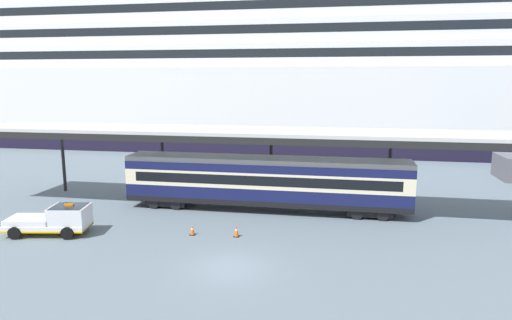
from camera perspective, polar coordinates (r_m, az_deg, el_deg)
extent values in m
plane|color=slate|center=(24.65, -3.40, -13.51)|extent=(400.00, 400.00, 0.00)
cube|color=black|center=(72.59, -5.91, 3.71)|extent=(148.77, 24.41, 3.46)
cube|color=white|center=(72.17, -5.99, 8.27)|extent=(148.77, 24.41, 8.08)
cube|color=white|center=(72.20, -6.08, 12.69)|extent=(136.87, 22.45, 3.06)
cube|color=black|center=(61.56, -9.07, 13.19)|extent=(130.92, 0.12, 1.10)
cube|color=white|center=(72.39, -6.12, 15.11)|extent=(131.40, 21.55, 3.06)
cube|color=black|center=(62.23, -9.01, 15.99)|extent=(125.68, 0.12, 1.10)
cube|color=white|center=(72.72, -6.17, 17.51)|extent=(125.92, 20.66, 3.06)
cube|color=black|center=(63.03, -8.95, 18.72)|extent=(120.45, 0.12, 1.10)
cube|color=silver|center=(33.92, 1.37, 3.64)|extent=(46.89, 5.44, 0.25)
cube|color=black|center=(31.40, 0.63, 2.42)|extent=(46.89, 0.20, 0.50)
cylinder|color=black|center=(43.50, -23.34, 0.17)|extent=(0.28, 0.28, 5.90)
cylinder|color=black|center=(39.12, -11.80, -0.25)|extent=(0.28, 0.28, 5.90)
cylinder|color=black|center=(36.67, 1.92, -0.73)|extent=(0.28, 0.28, 5.90)
cylinder|color=black|center=(36.53, 16.63, -1.20)|extent=(0.28, 0.28, 5.90)
cube|color=black|center=(34.42, 1.21, -5.04)|extent=(21.45, 2.80, 0.40)
cube|color=#141947|center=(34.26, 1.21, -3.99)|extent=(21.45, 2.80, 0.90)
cube|color=beige|center=(34.01, 1.22, -2.28)|extent=(21.45, 2.80, 1.20)
cube|color=black|center=(32.68, 0.84, -2.70)|extent=(19.73, 0.08, 0.72)
cube|color=#141947|center=(33.83, 1.22, -0.79)|extent=(21.45, 2.80, 0.60)
cube|color=#979797|center=(33.74, 1.23, 0.01)|extent=(21.45, 2.69, 0.36)
cube|color=black|center=(36.50, -10.90, -4.99)|extent=(3.20, 2.35, 0.50)
cylinder|color=black|center=(35.80, -12.92, -5.42)|extent=(0.84, 0.12, 0.84)
cylinder|color=black|center=(35.14, -10.21, -5.61)|extent=(0.84, 0.12, 0.84)
cube|color=black|center=(34.23, 14.15, -6.14)|extent=(3.20, 2.35, 0.50)
cylinder|color=black|center=(33.05, 12.71, -6.72)|extent=(0.84, 0.12, 0.84)
cylinder|color=black|center=(33.19, 15.84, -6.80)|extent=(0.84, 0.12, 0.84)
cube|color=white|center=(32.32, -24.95, -7.55)|extent=(5.47, 2.86, 0.36)
cube|color=#F2B20C|center=(32.35, -24.93, -7.77)|extent=(5.47, 2.88, 0.12)
cube|color=white|center=(31.52, -22.64, -6.43)|extent=(2.58, 2.28, 1.10)
cube|color=#19232D|center=(31.43, -22.68, -5.81)|extent=(2.37, 2.17, 0.44)
cube|color=orange|center=(31.35, -22.72, -5.32)|extent=(0.59, 0.29, 0.16)
cube|color=white|center=(32.67, -26.66, -6.84)|extent=(3.20, 2.39, 0.36)
cylinder|color=black|center=(32.58, -21.51, -7.49)|extent=(0.83, 0.38, 0.80)
cylinder|color=black|center=(30.83, -22.89, -8.58)|extent=(0.83, 0.38, 0.80)
cylinder|color=black|center=(33.95, -26.77, -7.18)|extent=(0.83, 0.38, 0.80)
cylinder|color=black|center=(32.27, -28.38, -8.19)|extent=(0.83, 0.38, 0.80)
cube|color=black|center=(29.08, -2.50, -9.67)|extent=(0.36, 0.36, 0.04)
cone|color=#EA590F|center=(28.95, -2.50, -8.95)|extent=(0.30, 0.30, 0.73)
cylinder|color=white|center=(28.94, -2.50, -8.89)|extent=(0.17, 0.17, 0.10)
cube|color=black|center=(29.65, -8.09, -9.37)|extent=(0.36, 0.36, 0.04)
cone|color=#EA590F|center=(29.54, -8.11, -8.74)|extent=(0.30, 0.30, 0.65)
cylinder|color=white|center=(29.53, -8.11, -8.68)|extent=(0.17, 0.17, 0.09)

